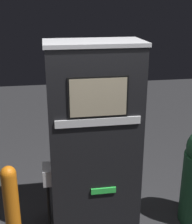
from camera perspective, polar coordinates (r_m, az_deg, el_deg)
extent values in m
cube|color=black|center=(3.76, -0.34, -12.63)|extent=(0.99, 0.54, 1.09)
cube|color=black|center=(3.31, -0.38, 3.21)|extent=(0.99, 0.54, 1.05)
cube|color=#B7B7BC|center=(3.20, -0.40, 12.57)|extent=(1.02, 0.57, 0.04)
cube|color=black|center=(3.04, 0.43, 2.70)|extent=(0.60, 0.01, 0.42)
cube|color=tan|center=(3.03, 0.45, 2.66)|extent=(0.56, 0.01, 0.38)
cube|color=silver|center=(3.12, 0.43, -1.87)|extent=(0.87, 0.02, 0.08)
cube|color=#33D84C|center=(3.50, 1.38, -14.19)|extent=(0.27, 0.02, 0.07)
cube|color=#B7B7BC|center=(3.52, -8.95, -11.15)|extent=(0.09, 0.24, 0.18)
cylinder|color=black|center=(3.64, -8.64, -16.41)|extent=(0.03, 0.03, 0.50)
cylinder|color=orange|center=(3.41, -14.95, -18.12)|extent=(0.15, 0.15, 1.00)
sphere|color=orange|center=(3.13, -15.77, -10.81)|extent=(0.15, 0.15, 0.15)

